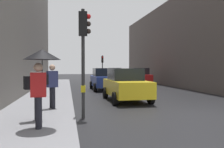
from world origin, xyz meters
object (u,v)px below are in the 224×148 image
object	(u,v)px
traffic_light_far_median	(102,63)
traffic_light_near_left	(84,43)
pedestrian_with_umbrella	(41,66)
pedestrian_with_grey_backpack	(51,84)
pedestrian_with_black_backpack	(36,88)
car_yellow_taxi	(126,85)
car_red_sedan	(138,77)
car_blue_van	(104,79)
car_white_compact	(115,73)

from	to	relation	value
traffic_light_far_median	traffic_light_near_left	bearing A→B (deg)	-99.83
traffic_light_far_median	traffic_light_near_left	world-z (taller)	traffic_light_near_left
traffic_light_near_left	pedestrian_with_umbrella	bearing A→B (deg)	-125.09
pedestrian_with_umbrella	pedestrian_with_grey_backpack	bearing A→B (deg)	88.93
traffic_light_near_left	pedestrian_with_umbrella	size ratio (longest dim) A/B	1.81
pedestrian_with_black_backpack	car_yellow_taxi	bearing A→B (deg)	50.50
car_red_sedan	pedestrian_with_black_backpack	size ratio (longest dim) A/B	2.40
traffic_light_far_median	car_yellow_taxi	world-z (taller)	traffic_light_far_median
traffic_light_far_median	pedestrian_with_umbrella	distance (m)	24.87
car_yellow_taxi	pedestrian_with_umbrella	xyz separation A→B (m)	(-3.81, -5.93, 0.96)
pedestrian_with_grey_backpack	car_blue_van	bearing A→B (deg)	69.05
traffic_light_near_left	car_red_sedan	size ratio (longest dim) A/B	0.91
pedestrian_with_grey_backpack	pedestrian_with_umbrella	bearing A→B (deg)	-91.07
car_blue_van	car_yellow_taxi	xyz separation A→B (m)	(0.19, -6.57, 0.00)
traffic_light_far_median	traffic_light_near_left	xyz separation A→B (m)	(-3.90, -22.51, 0.32)
car_yellow_taxi	car_red_sedan	xyz separation A→B (m)	(4.01, 11.04, 0.00)
traffic_light_far_median	traffic_light_near_left	size ratio (longest dim) A/B	0.88
car_white_compact	car_red_sedan	world-z (taller)	same
traffic_light_far_median	car_white_compact	xyz separation A→B (m)	(2.96, 6.96, -1.46)
car_white_compact	pedestrian_with_grey_backpack	distance (m)	29.21
car_white_compact	pedestrian_with_umbrella	xyz separation A→B (m)	(-8.14, -31.28, 0.96)
traffic_light_near_left	car_red_sedan	world-z (taller)	traffic_light_near_left
car_white_compact	traffic_light_far_median	bearing A→B (deg)	-113.07
car_yellow_taxi	pedestrian_with_black_backpack	distance (m)	6.39
traffic_light_near_left	pedestrian_with_umbrella	distance (m)	2.37
traffic_light_far_median	pedestrian_with_umbrella	size ratio (longest dim) A/B	1.59
pedestrian_with_umbrella	pedestrian_with_black_backpack	distance (m)	1.23
traffic_light_far_median	pedestrian_with_black_backpack	size ratio (longest dim) A/B	1.92
car_yellow_taxi	pedestrian_with_grey_backpack	distance (m)	4.64
car_blue_van	pedestrian_with_grey_backpack	bearing A→B (deg)	-110.95
car_blue_van	pedestrian_with_umbrella	bearing A→B (deg)	-106.13
car_white_compact	pedestrian_with_umbrella	world-z (taller)	pedestrian_with_umbrella
car_white_compact	car_red_sedan	distance (m)	14.31
traffic_light_far_median	pedestrian_with_umbrella	bearing A→B (deg)	-102.01
pedestrian_with_umbrella	car_yellow_taxi	bearing A→B (deg)	57.28
traffic_light_far_median	car_blue_van	xyz separation A→B (m)	(-1.56, -11.83, -1.46)
traffic_light_far_median	pedestrian_with_grey_backpack	size ratio (longest dim) A/B	1.92
pedestrian_with_black_backpack	traffic_light_near_left	bearing A→B (deg)	28.02
car_white_compact	traffic_light_near_left	bearing A→B (deg)	-103.11
pedestrian_with_grey_backpack	traffic_light_far_median	bearing A→B (deg)	76.39
car_white_compact	car_blue_van	distance (m)	19.32
traffic_light_far_median	car_white_compact	bearing A→B (deg)	66.93
car_white_compact	car_blue_van	bearing A→B (deg)	-103.54
car_white_compact	car_red_sedan	size ratio (longest dim) A/B	1.02
traffic_light_near_left	pedestrian_with_black_backpack	world-z (taller)	traffic_light_near_left
car_red_sedan	pedestrian_with_grey_backpack	bearing A→B (deg)	-119.42
traffic_light_near_left	car_white_compact	bearing A→B (deg)	76.89
pedestrian_with_umbrella	pedestrian_with_black_backpack	xyz separation A→B (m)	(-0.25, 1.00, -0.68)
car_red_sedan	pedestrian_with_black_backpack	distance (m)	17.90
car_red_sedan	traffic_light_near_left	bearing A→B (deg)	-113.36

